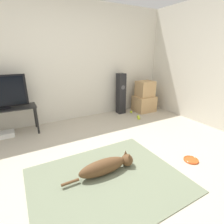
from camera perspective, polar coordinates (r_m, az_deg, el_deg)
The scene contains 13 objects.
ground_plane at distance 2.52m, azimuth -1.44°, elevation -17.64°, with size 12.00×12.00×0.00m, color #BCB29E.
wall_back at distance 4.01m, azimuth -16.37°, elevation 14.95°, with size 8.00×0.06×2.55m.
area_rug at distance 2.32m, azimuth -1.46°, elevation -21.30°, with size 1.81×1.48×0.01m.
dog at distance 2.36m, azimuth -1.66°, elevation -17.18°, with size 0.99×0.18×0.21m.
frisbee at distance 2.89m, azimuth 24.41°, elevation -14.06°, with size 0.21×0.21×0.03m.
cardboard_box_lower at distance 4.75m, azimuth 10.42°, elevation 2.71°, with size 0.52×0.44×0.40m.
cardboard_box_upper at distance 4.67m, azimuth 10.77°, elevation 7.47°, with size 0.42×0.36×0.40m.
floor_speaker at distance 4.44m, azimuth 2.92°, elevation 5.97°, with size 0.19×0.19×1.02m.
tv_stand at distance 3.74m, azimuth -32.54°, elevation -0.16°, with size 1.19×0.42×0.54m.
tennis_ball_by_boxes at distance 4.26m, azimuth 8.54°, elevation -1.48°, with size 0.07×0.07×0.07m.
tennis_ball_near_speaker at distance 4.57m, azimuth 6.28°, elevation 0.05°, with size 0.07×0.07×0.07m.
tennis_ball_loose_on_carpet at distance 4.16m, azimuth 8.71°, elevation -1.99°, with size 0.07×0.07×0.07m.
game_console at distance 3.86m, azimuth -31.26°, elevation -6.22°, with size 0.28×0.24×0.09m.
Camera 1 is at (-0.94, -1.79, 1.51)m, focal length 28.00 mm.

